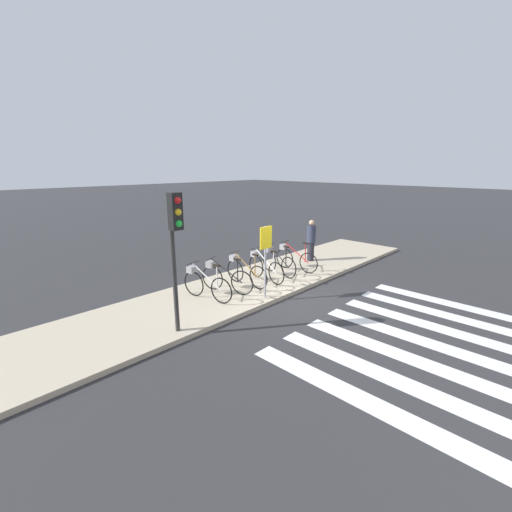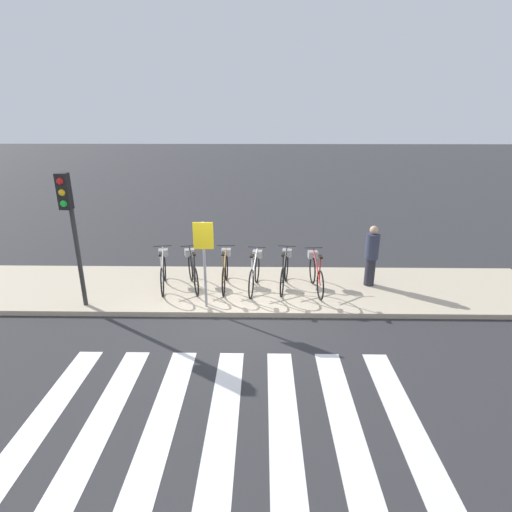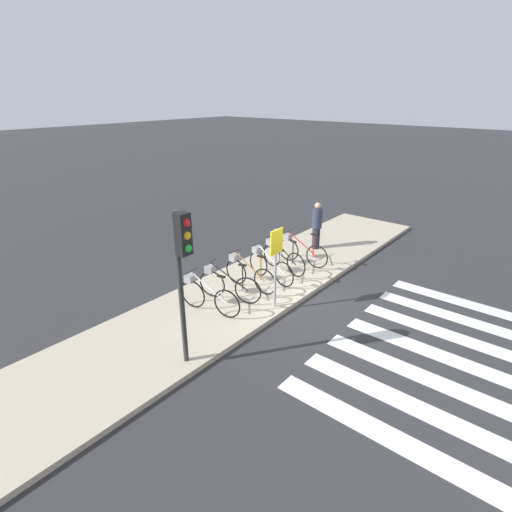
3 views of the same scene
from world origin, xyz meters
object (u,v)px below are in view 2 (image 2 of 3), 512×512
(parked_bicycle_1, at_px, (193,270))
(traffic_light, at_px, (69,213))
(parked_bicycle_0, at_px, (163,270))
(parked_bicycle_2, at_px, (225,270))
(parked_bicycle_3, at_px, (255,272))
(parked_bicycle_5, at_px, (316,272))
(sign_post, at_px, (204,250))
(parked_bicycle_4, at_px, (285,270))
(pedestrian, at_px, (371,255))

(parked_bicycle_1, height_order, traffic_light, traffic_light)
(parked_bicycle_0, xyz_separation_m, traffic_light, (-1.59, -1.18, 1.75))
(parked_bicycle_2, height_order, parked_bicycle_3, same)
(parked_bicycle_5, bearing_deg, parked_bicycle_2, 176.18)
(parked_bicycle_3, xyz_separation_m, sign_post, (-1.10, -1.06, 0.91))
(parked_bicycle_3, distance_m, traffic_light, 4.44)
(parked_bicycle_0, bearing_deg, traffic_light, -143.38)
(sign_post, bearing_deg, parked_bicycle_5, 21.52)
(parked_bicycle_4, height_order, traffic_light, traffic_light)
(pedestrian, distance_m, traffic_light, 7.16)
(parked_bicycle_2, height_order, sign_post, sign_post)
(parked_bicycle_3, xyz_separation_m, traffic_light, (-3.92, -1.12, 1.75))
(parked_bicycle_5, height_order, sign_post, sign_post)
(parked_bicycle_5, relative_size, pedestrian, 1.08)
(sign_post, bearing_deg, traffic_light, -178.85)
(parked_bicycle_5, relative_size, sign_post, 0.85)
(parked_bicycle_1, relative_size, parked_bicycle_5, 0.96)
(parked_bicycle_5, bearing_deg, parked_bicycle_3, 178.93)
(parked_bicycle_1, xyz_separation_m, parked_bicycle_3, (1.59, -0.10, 0.00))
(parked_bicycle_3, bearing_deg, parked_bicycle_2, 170.69)
(parked_bicycle_5, xyz_separation_m, traffic_light, (-5.45, -1.09, 1.75))
(parked_bicycle_3, height_order, parked_bicycle_4, same)
(parked_bicycle_4, xyz_separation_m, traffic_light, (-4.68, -1.23, 1.75))
(pedestrian, xyz_separation_m, traffic_light, (-6.89, -1.40, 1.38))
(parked_bicycle_2, xyz_separation_m, parked_bicycle_5, (2.28, -0.15, 0.00))
(parked_bicycle_1, distance_m, sign_post, 1.56)
(parked_bicycle_3, bearing_deg, pedestrian, 5.48)
(traffic_light, distance_m, sign_post, 2.95)
(parked_bicycle_0, relative_size, parked_bicycle_3, 0.99)
(parked_bicycle_0, relative_size, parked_bicycle_2, 0.99)
(parked_bicycle_5, distance_m, traffic_light, 5.83)
(parked_bicycle_4, xyz_separation_m, pedestrian, (2.20, 0.18, 0.37))
(parked_bicycle_4, height_order, sign_post, sign_post)
(parked_bicycle_5, xyz_separation_m, pedestrian, (1.44, 0.31, 0.37))
(parked_bicycle_5, bearing_deg, sign_post, -158.48)
(parked_bicycle_5, relative_size, traffic_light, 0.56)
(parked_bicycle_2, bearing_deg, pedestrian, 2.47)
(pedestrian, relative_size, traffic_light, 0.52)
(parked_bicycle_1, bearing_deg, traffic_light, -152.31)
(parked_bicycle_5, distance_m, pedestrian, 1.52)
(parked_bicycle_3, height_order, parked_bicycle_5, same)
(parked_bicycle_4, relative_size, parked_bicycle_5, 0.99)
(parked_bicycle_4, bearing_deg, parked_bicycle_5, -10.08)
(parked_bicycle_0, bearing_deg, sign_post, -42.35)
(parked_bicycle_2, xyz_separation_m, traffic_light, (-3.17, -1.24, 1.75))
(traffic_light, bearing_deg, parked_bicycle_4, 14.68)
(parked_bicycle_1, bearing_deg, parked_bicycle_4, 0.08)
(parked_bicycle_0, xyz_separation_m, parked_bicycle_4, (3.09, 0.04, 0.00))
(parked_bicycle_2, xyz_separation_m, pedestrian, (3.72, 0.16, 0.37))
(pedestrian, bearing_deg, parked_bicycle_0, -177.61)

